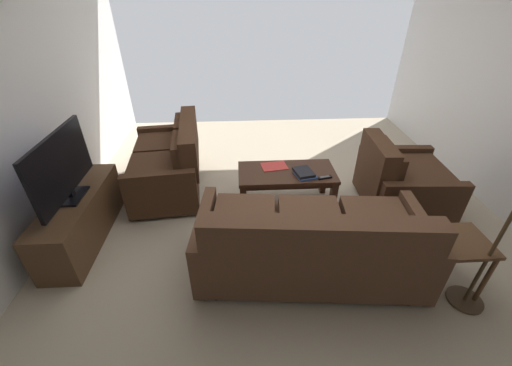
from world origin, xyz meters
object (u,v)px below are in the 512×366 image
Objects in this scene: loveseat_near at (170,162)px; end_table at (458,250)px; coffee_table at (286,177)px; flat_tv at (61,167)px; book_stack at (304,173)px; loose_magazine at (274,166)px; tv_stand at (81,218)px; sofa_main at (311,243)px; tv_remote at (325,177)px; armchair_side at (400,181)px.

loveseat_near is 2.71× the size of end_table.
coffee_table is 1.76m from end_table.
flat_tv reaches higher than book_stack.
loose_magazine is at bearing 165.65° from loveseat_near.
tv_stand is (3.34, -0.80, -0.17)m from end_table.
coffee_table is at bearing 162.44° from loveseat_near.
sofa_main is at bearing 164.85° from tv_stand.
coffee_table is 0.23m from book_stack.
loveseat_near reaches higher than sofa_main.
book_stack is at bearing -170.80° from flat_tv.
flat_tv reaches higher than tv_remote.
loveseat_near is at bearing -19.02° from tv_remote.
sofa_main is 2.09m from loveseat_near.
tv_stand is at bearing 12.67° from coffee_table.
loose_magazine is at bearing -10.33° from armchair_side.
sofa_main reaches higher than book_stack.
end_table is 3.46m from flat_tv.
sofa_main is 3.79× the size of end_table.
book_stack is (-1.56, 0.54, 0.10)m from loveseat_near.
loveseat_near is at bearing -113.99° from loose_magazine.
loose_magazine is at bearing -29.21° from tv_remote.
end_table reaches higher than tv_remote.
flat_tv reaches higher than end_table.
armchair_side is 3.31× the size of loose_magazine.
loveseat_near is at bearing -46.26° from sofa_main.
loveseat_near reaches higher than tv_stand.
book_stack is 0.97× the size of loose_magazine.
tv_remote is at bearing 161.71° from book_stack.
flat_tv reaches higher than coffee_table.
flat_tv is 3.45m from armchair_side.
tv_stand is 2.09m from loose_magazine.
flat_tv is at bearing 50.80° from loveseat_near.
flat_tv is 3.42× the size of loose_magazine.
tv_remote is at bearing 2.25° from armchair_side.
armchair_side reaches higher than tv_remote.
armchair_side is at bearing 178.17° from book_stack.
coffee_table is 3.77× the size of loose_magazine.
end_table is at bearing 126.62° from tv_remote.
end_table is 1.94m from loose_magazine.
sofa_main is 2.04× the size of flat_tv.
coffee_table is at bearing -6.21° from armchair_side.
loveseat_near reaches higher than armchair_side.
tv_remote is (0.82, -1.11, 0.03)m from end_table.
coffee_table is 1.14× the size of armchair_side.
end_table is at bearing 166.50° from tv_stand.
loveseat_near is 3.11m from end_table.
loveseat_near is at bearing -17.56° from coffee_table.
flat_tv is (3.34, -0.80, 0.42)m from end_table.
tv_remote is at bearing -53.38° from end_table.
sofa_main is at bearing 70.05° from tv_remote.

